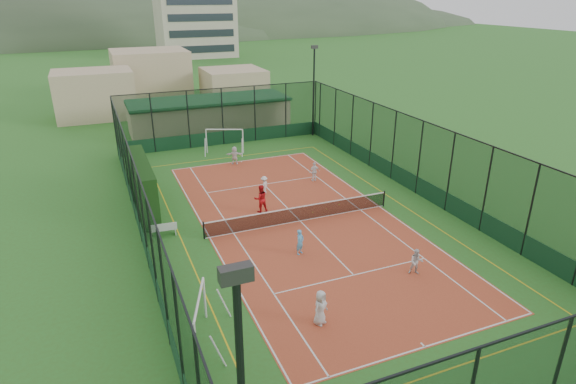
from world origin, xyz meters
name	(u,v)px	position (x,y,z in m)	size (l,w,h in m)	color
ground	(300,221)	(0.00, 0.00, 0.00)	(300.00, 300.00, 0.00)	#346522
court_slab	(300,221)	(0.00, 0.00, 0.01)	(11.17, 23.97, 0.01)	#A53C24
tennis_net	(300,213)	(0.00, 0.00, 0.53)	(11.67, 0.12, 1.06)	black
perimeter_fence	(301,182)	(0.00, 0.00, 2.50)	(18.12, 34.12, 5.00)	black
floodlight_ne	(314,92)	(8.60, 16.60, 4.12)	(0.60, 0.26, 8.25)	black
clubhouse	(209,115)	(0.00, 22.00, 1.57)	(15.20, 7.20, 3.15)	tan
distant_hills	(115,34)	(0.00, 150.00, 0.00)	(200.00, 60.00, 24.00)	#384C33
hedge_left	(142,185)	(-8.30, 5.50, 1.56)	(1.07, 7.11, 3.11)	black
white_bench	(163,229)	(-7.80, 1.22, 0.42)	(1.49, 0.41, 0.84)	white
futsal_goal_near	(200,320)	(-7.82, -8.24, 0.97)	(0.87, 2.99, 1.93)	white
futsal_goal_far	(225,141)	(-0.57, 14.48, 1.02)	(3.17, 0.92, 2.04)	white
child_near_left	(320,308)	(-3.09, -9.05, 0.78)	(0.75, 0.49, 1.53)	silver
child_near_mid	(300,242)	(-1.57, -3.53, 0.70)	(0.50, 0.33, 1.38)	#51AEE6
child_near_right	(416,262)	(2.80, -7.41, 0.67)	(0.64, 0.50, 1.32)	silver
child_far_left	(264,185)	(-0.54, 4.79, 0.63)	(0.80, 0.46, 1.24)	white
child_far_right	(314,172)	(3.60, 5.69, 0.71)	(0.82, 0.34, 1.39)	white
child_far_back	(235,155)	(-0.64, 11.41, 0.73)	(1.33, 0.42, 1.43)	white
coach	(261,198)	(-1.71, 2.17, 0.88)	(0.85, 0.66, 1.75)	red
tennis_balls	(305,210)	(0.87, 1.29, 0.04)	(5.75, 1.09, 0.07)	#CCE033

